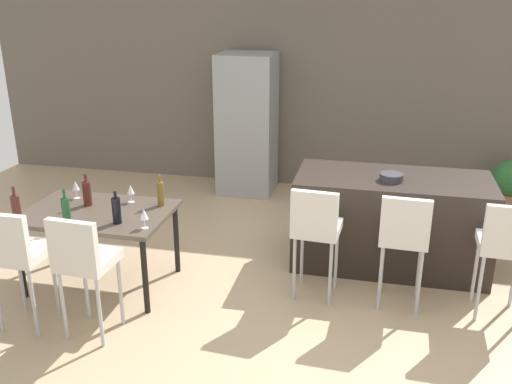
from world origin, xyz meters
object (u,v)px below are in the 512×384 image
at_px(bar_chair_middle, 404,233).
at_px(wine_bottle_left, 116,210).
at_px(bar_chair_left, 316,226).
at_px(wine_glass_corner, 130,190).
at_px(wine_glass_right, 144,215).
at_px(wine_bottle_end, 16,208).
at_px(wine_bottle_middle, 66,210).
at_px(dining_chair_near, 15,251).
at_px(dining_chair_far, 83,258).
at_px(kitchen_island, 390,221).
at_px(wine_glass_inner, 76,186).
at_px(potted_plant, 510,181).
at_px(bar_chair_right, 506,242).
at_px(wine_bottle_far, 87,193).
at_px(dining_table, 98,218).
at_px(fruit_bowl, 391,177).
at_px(refrigerator, 247,124).
at_px(wine_bottle_near, 161,193).

relative_size(bar_chair_middle, wine_bottle_left, 3.64).
relative_size(bar_chair_left, wine_glass_corner, 6.03).
bearing_deg(bar_chair_middle, wine_glass_corner, 178.30).
bearing_deg(wine_glass_right, wine_bottle_left, 169.38).
xyz_separation_m(wine_bottle_end, wine_bottle_left, (0.86, 0.14, -0.00)).
bearing_deg(wine_bottle_middle, bar_chair_middle, 10.31).
height_order(dining_chair_near, dining_chair_far, same).
xyz_separation_m(kitchen_island, wine_bottle_left, (-2.30, -1.21, 0.40)).
bearing_deg(wine_glass_corner, wine_bottle_left, -79.26).
bearing_deg(wine_glass_inner, potted_plant, 30.01).
relative_size(bar_chair_right, wine_bottle_far, 3.47).
bearing_deg(wine_bottle_end, bar_chair_middle, 9.54).
height_order(wine_bottle_middle, wine_bottle_left, wine_bottle_middle).
height_order(dining_table, potted_plant, dining_table).
xyz_separation_m(wine_bottle_end, fruit_bowl, (3.14, 1.25, 0.09)).
relative_size(wine_bottle_far, fruit_bowl, 1.38).
bearing_deg(fruit_bowl, wine_glass_corner, -165.15).
bearing_deg(potted_plant, kitchen_island, -129.02).
bearing_deg(wine_glass_corner, bar_chair_left, -2.42).
relative_size(bar_chair_middle, wine_glass_inner, 6.03).
xyz_separation_m(wine_bottle_end, wine_bottle_middle, (0.45, 0.04, -0.00)).
bearing_deg(fruit_bowl, wine_glass_right, -149.88).
bearing_deg(bar_chair_left, kitchen_island, 51.17).
xyz_separation_m(dining_chair_far, wine_glass_inner, (-0.63, 1.05, 0.17)).
bearing_deg(refrigerator, kitchen_island, -43.75).
height_order(dining_chair_near, fruit_bowl, dining_chair_near).
bearing_deg(potted_plant, dining_chair_near, -140.40).
bearing_deg(potted_plant, wine_bottle_left, -141.33).
distance_m(wine_bottle_far, wine_glass_inner, 0.24).
height_order(wine_bottle_far, wine_glass_inner, wine_bottle_far).
xyz_separation_m(kitchen_island, bar_chair_left, (-0.65, -0.81, 0.24)).
bearing_deg(wine_glass_corner, dining_table, -127.41).
xyz_separation_m(wine_glass_inner, refrigerator, (1.07, 2.55, 0.06)).
xyz_separation_m(bar_chair_left, wine_glass_right, (-1.38, -0.46, 0.17)).
height_order(bar_chair_middle, wine_glass_right, bar_chair_middle).
relative_size(dining_chair_far, wine_bottle_near, 3.55).
bearing_deg(wine_glass_right, bar_chair_right, 8.94).
bearing_deg(dining_table, wine_glass_right, -24.86).
bearing_deg(wine_bottle_far, fruit_bowl, 16.07).
bearing_deg(bar_chair_left, wine_bottle_near, 177.81).
bearing_deg(wine_bottle_far, wine_bottle_near, 11.81).
bearing_deg(kitchen_island, bar_chair_right, -42.13).
relative_size(wine_bottle_end, wine_bottle_near, 1.06).
bearing_deg(wine_glass_right, refrigerator, 87.17).
height_order(kitchen_island, wine_bottle_far, wine_bottle_far).
relative_size(dining_chair_far, wine_bottle_middle, 3.35).
distance_m(dining_chair_near, wine_bottle_far, 0.94).
distance_m(dining_table, wine_bottle_near, 0.60).
xyz_separation_m(dining_table, refrigerator, (0.72, 2.80, 0.25)).
distance_m(dining_chair_near, wine_bottle_end, 0.55).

